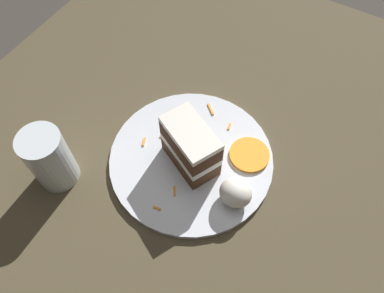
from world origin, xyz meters
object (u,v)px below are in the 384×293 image
object	(u,v)px
cake_slice	(191,147)
drinking_glass	(51,161)
orange_garnish	(249,155)
cream_dollop	(236,193)
plate	(192,158)

from	to	relation	value
cake_slice	drinking_glass	xyz separation A→B (m)	(-0.19, -0.14, -0.01)
orange_garnish	drinking_glass	size ratio (longest dim) A/B	0.61
cream_dollop	orange_garnish	size ratio (longest dim) A/B	0.76
plate	drinking_glass	size ratio (longest dim) A/B	2.51
cream_dollop	orange_garnish	world-z (taller)	cream_dollop
plate	cake_slice	bearing A→B (deg)	-74.58
cream_dollop	drinking_glass	xyz separation A→B (m)	(-0.30, -0.11, 0.02)
cake_slice	drinking_glass	world-z (taller)	drinking_glass
plate	drinking_glass	distance (m)	0.25
cream_dollop	orange_garnish	distance (m)	0.09
drinking_glass	orange_garnish	bearing A→B (deg)	36.19
plate	orange_garnish	bearing A→B (deg)	31.03
cream_dollop	drinking_glass	bearing A→B (deg)	-158.85
orange_garnish	drinking_glass	xyz separation A→B (m)	(-0.28, -0.20, 0.04)
orange_garnish	plate	bearing A→B (deg)	-148.97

